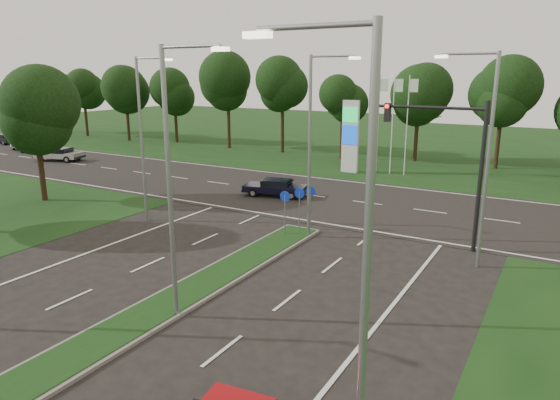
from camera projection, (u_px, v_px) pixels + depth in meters
The scene contains 17 objects.
verge_far at pixel (453, 144), 58.65m from camera, with size 160.00×50.00×0.02m, color black.
cross_road at pixel (353, 201), 32.68m from camera, with size 160.00×12.00×0.02m, color black.
median_kerb at pixel (115, 334), 15.91m from camera, with size 2.00×26.00×0.12m, color slate.
streetlight_median_near at pixel (173, 173), 15.86m from camera, with size 2.53×0.22×9.00m.
streetlight_median_far at pixel (313, 138), 24.24m from camera, with size 2.53×0.22×9.00m.
streetlight_left_far at pixel (144, 131), 27.09m from camera, with size 2.53×0.22×9.00m.
streetlight_right_far at pixel (484, 150), 20.44m from camera, with size 2.53×0.22×9.00m.
streetlight_right_near at pixel (356, 254), 8.71m from camera, with size 2.53×0.22×9.00m.
traffic_signal at pixel (453, 151), 23.00m from camera, with size 5.10×0.42×7.00m.
median_signs at pixel (299, 201), 25.89m from camera, with size 1.16×1.76×2.38m.
gas_pylon at pixel (353, 135), 41.31m from camera, with size 5.80×1.26×8.00m.
tree_left_far at pixel (31, 106), 31.45m from camera, with size 5.20×5.20×8.86m.
treeline_far at pixel (425, 88), 44.29m from camera, with size 6.00×6.00×9.90m.
navy_sedan at pixel (276, 187), 33.88m from camera, with size 4.51×2.65×1.16m.
far_car_a at pixel (59, 154), 47.44m from camera, with size 4.71×3.10×1.25m.
far_car_b at pixel (25, 145), 53.59m from camera, with size 4.59×2.89×1.23m.
far_car_c at pixel (6, 138), 59.15m from camera, with size 4.21×2.38×1.14m.
Camera 1 is at (11.77, -5.76, 8.15)m, focal length 32.00 mm.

